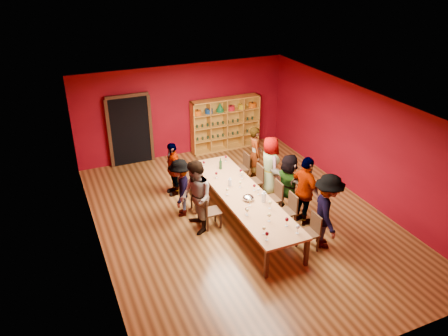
% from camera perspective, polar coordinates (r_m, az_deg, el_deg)
% --- Properties ---
extents(room_shell, '(7.10, 9.10, 3.04)m').
position_cam_1_polar(room_shell, '(10.49, 2.56, 0.11)').
color(room_shell, '#573417').
rests_on(room_shell, ground).
extents(tasting_table, '(1.10, 4.50, 0.75)m').
position_cam_1_polar(tasting_table, '(10.87, 2.48, -3.67)').
color(tasting_table, '#AA7347').
rests_on(tasting_table, ground).
extents(doorway, '(1.40, 0.17, 2.30)m').
position_cam_1_polar(doorway, '(14.01, -12.19, 4.85)').
color(doorway, black).
rests_on(doorway, ground).
extents(shelving_unit, '(2.40, 0.40, 1.80)m').
position_cam_1_polar(shelving_unit, '(14.83, 0.12, 6.13)').
color(shelving_unit, '#BD832A').
rests_on(shelving_unit, ground).
extents(chair_person_left_2, '(0.42, 0.42, 0.89)m').
position_cam_1_polar(chair_person_left_2, '(10.69, -2.05, -5.49)').
color(chair_person_left_2, '#321D10').
rests_on(chair_person_left_2, ground).
extents(person_left_2, '(0.55, 0.93, 1.84)m').
position_cam_1_polar(person_left_2, '(10.38, -3.69, -3.86)').
color(person_left_2, silver).
rests_on(person_left_2, ground).
extents(chair_person_left_3, '(0.42, 0.42, 0.89)m').
position_cam_1_polar(chair_person_left_3, '(11.37, -3.61, -3.43)').
color(chair_person_left_3, '#321D10').
rests_on(chair_person_left_3, ground).
extents(person_left_3, '(0.76, 1.09, 1.55)m').
position_cam_1_polar(person_left_3, '(11.11, -5.68, -2.60)').
color(person_left_3, '#131C35').
rests_on(person_left_3, ground).
extents(chair_person_left_4, '(0.42, 0.42, 0.89)m').
position_cam_1_polar(chair_person_left_4, '(12.30, -5.42, -1.01)').
color(chair_person_left_4, '#321D10').
rests_on(chair_person_left_4, ground).
extents(person_left_4, '(0.43, 0.91, 1.55)m').
position_cam_1_polar(person_left_4, '(12.11, -6.69, -0.08)').
color(person_left_4, white).
rests_on(person_left_4, ground).
extents(chair_person_right_0, '(0.42, 0.42, 0.89)m').
position_cam_1_polar(chair_person_right_0, '(10.16, 11.34, -7.99)').
color(chair_person_right_0, '#321D10').
rests_on(chair_person_right_0, ground).
extents(person_right_0, '(0.90, 1.27, 1.82)m').
position_cam_1_polar(person_right_0, '(10.13, 13.30, -5.53)').
color(person_right_0, '#5C84BD').
rests_on(person_right_0, ground).
extents(chair_person_right_1, '(0.42, 0.42, 0.89)m').
position_cam_1_polar(chair_person_right_1, '(10.83, 8.46, -5.34)').
color(chair_person_right_1, '#321D10').
rests_on(chair_person_right_1, ground).
extents(person_right_1, '(0.59, 1.10, 1.81)m').
position_cam_1_polar(person_right_1, '(10.84, 10.57, -3.00)').
color(person_right_1, '#141838').
rests_on(person_right_1, ground).
extents(chair_person_right_2, '(0.42, 0.42, 0.89)m').
position_cam_1_polar(chair_person_right_2, '(11.34, 6.65, -3.65)').
color(chair_person_right_2, '#321D10').
rests_on(chair_person_right_2, ground).
extents(person_right_2, '(0.84, 1.54, 1.59)m').
position_cam_1_polar(person_right_2, '(11.37, 8.42, -1.94)').
color(person_right_2, '#5875B6').
rests_on(person_right_2, ground).
extents(chair_person_right_3, '(0.42, 0.42, 0.89)m').
position_cam_1_polar(chair_person_right_3, '(12.12, 4.26, -1.41)').
color(chair_person_right_3, '#321D10').
rests_on(chair_person_right_3, ground).
extents(person_right_3, '(0.50, 0.84, 1.67)m').
position_cam_1_polar(person_right_3, '(12.14, 6.01, 0.35)').
color(person_right_3, '#4D4D52').
rests_on(person_right_3, ground).
extents(chair_person_right_4, '(0.42, 0.42, 0.89)m').
position_cam_1_polar(chair_person_right_4, '(12.81, 2.49, 0.26)').
color(chair_person_right_4, '#321D10').
rests_on(chair_person_right_4, ground).
extents(person_right_4, '(0.56, 0.69, 1.66)m').
position_cam_1_polar(person_right_4, '(12.82, 4.07, 1.90)').
color(person_right_4, '#515157').
rests_on(person_right_4, ground).
extents(wine_glass_0, '(0.07, 0.07, 0.18)m').
position_cam_1_polar(wine_glass_0, '(12.45, 0.23, 1.44)').
color(wine_glass_0, silver).
rests_on(wine_glass_0, tasting_table).
extents(wine_glass_1, '(0.09, 0.09, 0.22)m').
position_cam_1_polar(wine_glass_1, '(9.67, 8.21, -6.71)').
color(wine_glass_1, silver).
rests_on(wine_glass_1, tasting_table).
extents(wine_glass_2, '(0.07, 0.07, 0.18)m').
position_cam_1_polar(wine_glass_2, '(12.14, -2.64, 0.71)').
color(wine_glass_2, silver).
rests_on(wine_glass_2, tasting_table).
extents(wine_glass_3, '(0.08, 0.08, 0.19)m').
position_cam_1_polar(wine_glass_3, '(10.33, 3.37, -4.26)').
color(wine_glass_3, silver).
rests_on(wine_glass_3, tasting_table).
extents(wine_glass_4, '(0.08, 0.08, 0.20)m').
position_cam_1_polar(wine_glass_4, '(9.94, 3.06, -5.53)').
color(wine_glass_4, silver).
rests_on(wine_glass_4, tasting_table).
extents(wine_glass_5, '(0.07, 0.07, 0.18)m').
position_cam_1_polar(wine_glass_5, '(11.53, -1.01, -0.74)').
color(wine_glass_5, silver).
rests_on(wine_glass_5, tasting_table).
extents(wine_glass_6, '(0.09, 0.09, 0.22)m').
position_cam_1_polar(wine_glass_6, '(9.77, 5.93, -6.17)').
color(wine_glass_6, silver).
rests_on(wine_glass_6, tasting_table).
extents(wine_glass_7, '(0.08, 0.08, 0.19)m').
position_cam_1_polar(wine_glass_7, '(9.37, 5.25, -7.88)').
color(wine_glass_7, silver).
rests_on(wine_glass_7, tasting_table).
extents(wine_glass_8, '(0.09, 0.09, 0.22)m').
position_cam_1_polar(wine_glass_8, '(9.46, 9.61, -7.63)').
color(wine_glass_8, silver).
rests_on(wine_glass_8, tasting_table).
extents(wine_glass_9, '(0.08, 0.08, 0.21)m').
position_cam_1_polar(wine_glass_9, '(11.51, 2.37, -0.71)').
color(wine_glass_9, silver).
rests_on(wine_glass_9, tasting_table).
extents(wine_glass_10, '(0.07, 0.07, 0.18)m').
position_cam_1_polar(wine_glass_10, '(9.99, 2.96, -5.43)').
color(wine_glass_10, silver).
rests_on(wine_glass_10, tasting_table).
extents(wine_glass_11, '(0.08, 0.08, 0.19)m').
position_cam_1_polar(wine_glass_11, '(10.75, 0.43, -2.87)').
color(wine_glass_11, silver).
rests_on(wine_glass_11, tasting_table).
extents(wine_glass_12, '(0.07, 0.07, 0.18)m').
position_cam_1_polar(wine_glass_12, '(10.95, 3.98, -2.35)').
color(wine_glass_12, silver).
rests_on(wine_glass_12, tasting_table).
extents(wine_glass_13, '(0.08, 0.08, 0.21)m').
position_cam_1_polar(wine_glass_13, '(9.19, 5.64, -8.58)').
color(wine_glass_13, silver).
rests_on(wine_glass_13, tasting_table).
extents(wine_glass_14, '(0.08, 0.08, 0.19)m').
position_cam_1_polar(wine_glass_14, '(11.66, 2.21, -0.38)').
color(wine_glass_14, silver).
rests_on(wine_glass_14, tasting_table).
extents(wine_glass_15, '(0.08, 0.08, 0.21)m').
position_cam_1_polar(wine_glass_15, '(10.24, 6.03, -4.56)').
color(wine_glass_15, silver).
rests_on(wine_glass_15, tasting_table).
extents(wine_glass_16, '(0.07, 0.07, 0.18)m').
position_cam_1_polar(wine_glass_16, '(10.80, 4.53, -2.85)').
color(wine_glass_16, silver).
rests_on(wine_glass_16, tasting_table).
extents(wine_glass_17, '(0.07, 0.07, 0.18)m').
position_cam_1_polar(wine_glass_17, '(11.09, 2.13, -1.97)').
color(wine_glass_17, silver).
rests_on(wine_glass_17, tasting_table).
extents(spittoon_bowl, '(0.28, 0.28, 0.15)m').
position_cam_1_polar(spittoon_bowl, '(10.57, 3.19, -3.91)').
color(spittoon_bowl, '#BBBEC2').
rests_on(spittoon_bowl, tasting_table).
extents(carafe_a, '(0.09, 0.09, 0.23)m').
position_cam_1_polar(carafe_a, '(11.15, 0.78, -1.89)').
color(carafe_a, silver).
rests_on(carafe_a, tasting_table).
extents(carafe_b, '(0.12, 0.12, 0.28)m').
position_cam_1_polar(carafe_b, '(10.50, 5.22, -3.82)').
color(carafe_b, silver).
rests_on(carafe_b, tasting_table).
extents(wine_bottle, '(0.10, 0.10, 0.33)m').
position_cam_1_polar(wine_bottle, '(12.01, -0.46, 0.42)').
color(wine_bottle, '#14371A').
rests_on(wine_bottle, tasting_table).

